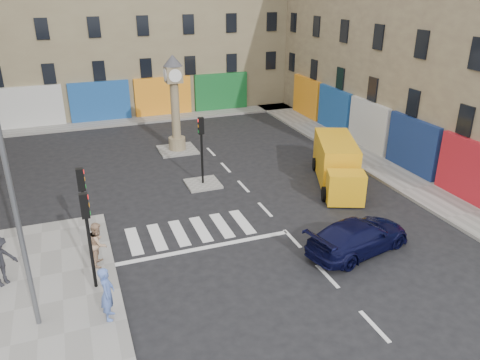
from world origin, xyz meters
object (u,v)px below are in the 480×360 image
traffic_light_left_near (87,226)px  clock_pillar (175,98)px  traffic_light_island (201,140)px  lamp_post (12,193)px  traffic_light_left_far (83,198)px  yellow_van (337,163)px  pedestrian_tan (98,243)px  pedestrian_blue (107,293)px  navy_sedan (358,236)px

traffic_light_left_near → clock_pillar: clock_pillar is taller
traffic_light_island → lamp_post: 12.52m
traffic_light_left_far → clock_pillar: bearing=61.1°
yellow_van → pedestrian_tan: size_ratio=3.69×
traffic_light_island → lamp_post: (-8.20, -9.20, 2.20)m
clock_pillar → pedestrian_blue: 17.00m
navy_sedan → lamp_post: bearing=77.7°
traffic_light_left_far → traffic_light_island: 8.30m
clock_pillar → navy_sedan: clock_pillar is taller
yellow_van → traffic_light_left_near: bearing=-134.9°
traffic_light_left_far → navy_sedan: 11.11m
traffic_light_left_far → pedestrian_tan: bearing=-71.5°
traffic_light_left_near → yellow_van: 14.52m
traffic_light_left_near → pedestrian_tan: traffic_light_left_near is taller
traffic_light_left_far → traffic_light_island: bearing=40.6°
traffic_light_island → navy_sedan: (4.09, -8.82, -1.89)m
lamp_post → yellow_van: bearing=24.6°
traffic_light_left_near → yellow_van: (13.33, 5.56, -1.48)m
lamp_post → yellow_van: (15.23, 6.96, -3.66)m
traffic_light_left_near → pedestrian_tan: (0.30, 1.51, -1.59)m
clock_pillar → yellow_van: (7.03, -8.24, -2.41)m
clock_pillar → pedestrian_tan: (-6.00, -12.29, -2.51)m
traffic_light_left_far → yellow_van: size_ratio=0.57×
clock_pillar → pedestrian_tan: clock_pillar is taller
clock_pillar → yellow_van: clock_pillar is taller
lamp_post → navy_sedan: 12.96m
clock_pillar → pedestrian_tan: size_ratio=3.44×
traffic_light_left_near → traffic_light_left_far: bearing=90.0°
clock_pillar → pedestrian_tan: bearing=-116.0°
yellow_van → navy_sedan: bearing=-91.6°
yellow_van → pedestrian_tan: yellow_van is taller
traffic_light_island → pedestrian_tan: (-6.00, -6.29, -1.56)m
pedestrian_tan → traffic_light_island: bearing=-30.0°
pedestrian_blue → yellow_van: bearing=-48.0°
pedestrian_blue → pedestrian_tan: 3.43m
clock_pillar → pedestrian_blue: size_ratio=3.22×
pedestrian_blue → navy_sedan: bearing=-72.8°
navy_sedan → pedestrian_tan: pedestrian_tan is taller
traffic_light_left_far → lamp_post: 4.77m
lamp_post → pedestrian_blue: (2.20, -0.53, -3.70)m
lamp_post → pedestrian_blue: 4.33m
traffic_light_left_near → traffic_light_left_far: 2.40m
traffic_light_left_near → clock_pillar: (6.30, 13.80, 0.93)m
lamp_post → navy_sedan: lamp_post is taller
navy_sedan → pedestrian_blue: 10.14m
lamp_post → clock_pillar: (8.20, 15.20, -1.24)m
traffic_light_left_far → navy_sedan: bearing=-18.2°
yellow_van → pedestrian_blue: yellow_van is taller
navy_sedan → pedestrian_tan: (-10.09, 2.53, 0.34)m
pedestrian_blue → lamp_post: bearing=88.7°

